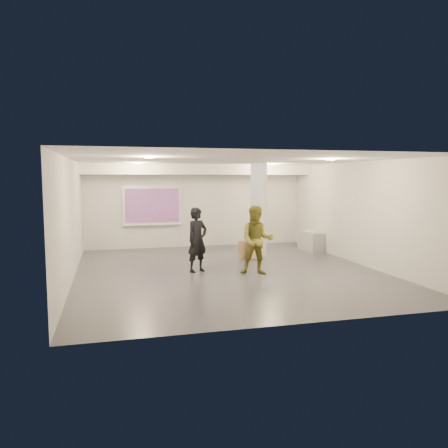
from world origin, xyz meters
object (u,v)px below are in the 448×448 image
object	(u,v)px
projection_screen	(152,206)
woman	(197,240)
man	(257,240)
column	(259,210)
credenza	(311,241)

from	to	relation	value
projection_screen	woman	distance (m)	4.45
projection_screen	man	xyz separation A→B (m)	(2.24, -5.02, -0.62)
column	man	bearing A→B (deg)	-110.02
projection_screen	column	bearing A→B (deg)	-40.56
column	credenza	distance (m)	2.63
projection_screen	woman	bearing A→B (deg)	-79.72
column	woman	xyz separation A→B (m)	(-2.31, -1.67, -0.63)
column	credenza	xyz separation A→B (m)	(2.22, 0.78, -1.17)
woman	man	bearing A→B (deg)	-53.69
projection_screen	credenza	bearing A→B (deg)	-19.43
woman	man	size ratio (longest dim) A/B	0.96
man	column	bearing A→B (deg)	87.77
projection_screen	man	bearing A→B (deg)	-65.94
man	credenza	bearing A→B (deg)	63.32
credenza	woman	size ratio (longest dim) A/B	0.65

